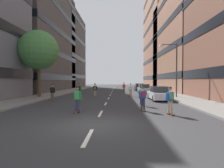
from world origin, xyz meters
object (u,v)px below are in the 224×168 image
(skater_0, at_px, (142,94))
(skater_7, at_px, (124,87))
(parked_car_far, at_px, (144,89))
(skater_6, at_px, (143,97))
(parked_car_mid, at_px, (139,87))
(street_tree_near, at_px, (39,50))
(skater_3, at_px, (170,99))
(skater_1, at_px, (77,98))
(skater_4, at_px, (95,89))
(parked_car_near, at_px, (159,94))
(skater_8, at_px, (131,89))
(streetlamp_right, at_px, (174,64))
(skater_2, at_px, (80,89))
(skater_5, at_px, (52,92))

(skater_0, height_order, skater_7, same)
(parked_car_far, bearing_deg, skater_6, -98.16)
(parked_car_mid, bearing_deg, street_tree_near, -131.51)
(skater_3, bearing_deg, street_tree_near, 140.37)
(skater_1, height_order, skater_4, same)
(skater_3, distance_m, skater_4, 13.85)
(parked_car_near, xyz_separation_m, skater_4, (-7.47, 3.69, 0.32))
(skater_7, bearing_deg, skater_8, -85.85)
(streetlamp_right, distance_m, skater_7, 12.58)
(street_tree_near, height_order, skater_2, street_tree_near)
(skater_1, height_order, skater_8, same)
(skater_6, bearing_deg, parked_car_far, 81.84)
(skater_0, distance_m, skater_1, 5.82)
(parked_car_near, distance_m, street_tree_near, 15.32)
(parked_car_far, xyz_separation_m, skater_2, (-9.62, -7.20, 0.32))
(street_tree_near, xyz_separation_m, streetlamp_right, (16.56, 0.17, -1.75))
(skater_3, xyz_separation_m, skater_4, (-6.30, 12.33, 0.00))
(streetlamp_right, xyz_separation_m, skater_7, (-5.69, 10.77, -3.15))
(streetlamp_right, xyz_separation_m, skater_2, (-11.93, 2.02, -3.12))
(streetlamp_right, bearing_deg, parked_car_far, 104.08)
(street_tree_near, xyz_separation_m, skater_6, (11.55, -9.38, -4.88))
(parked_car_near, bearing_deg, skater_3, -97.72)
(skater_0, distance_m, skater_8, 9.15)
(skater_2, bearing_deg, skater_1, -78.90)
(street_tree_near, height_order, streetlamp_right, street_tree_near)
(skater_5, relative_size, skater_8, 1.00)
(skater_1, bearing_deg, skater_0, 35.07)
(parked_car_near, relative_size, skater_4, 2.47)
(street_tree_near, xyz_separation_m, skater_5, (3.08, -3.95, -4.91))
(skater_1, bearing_deg, skater_6, 10.14)
(skater_6, xyz_separation_m, skater_8, (-0.06, 11.68, -0.03))
(parked_car_near, relative_size, skater_3, 2.47)
(street_tree_near, relative_size, skater_8, 4.60)
(skater_1, distance_m, skater_5, 7.39)
(skater_1, relative_size, skater_4, 1.00)
(parked_car_mid, relative_size, skater_4, 2.47)
(parked_car_far, bearing_deg, parked_car_near, -90.00)
(skater_0, bearing_deg, street_tree_near, 149.93)
(skater_4, height_order, skater_6, same)
(parked_car_near, relative_size, streetlamp_right, 0.68)
(street_tree_near, distance_m, skater_0, 14.50)
(parked_car_far, height_order, street_tree_near, street_tree_near)
(skater_6, bearing_deg, skater_3, -43.65)
(skater_8, bearing_deg, skater_6, -89.72)
(skater_4, bearing_deg, skater_0, -58.85)
(parked_car_near, height_order, street_tree_near, street_tree_near)
(streetlamp_right, height_order, skater_8, streetlamp_right)
(street_tree_near, distance_m, skater_6, 15.66)
(street_tree_near, bearing_deg, skater_0, -30.07)
(skater_3, bearing_deg, streetlamp_right, 72.41)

